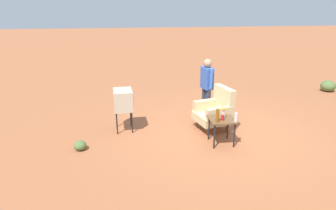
{
  "coord_description": "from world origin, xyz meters",
  "views": [
    {
      "loc": [
        6.63,
        -2.14,
        3.05
      ],
      "look_at": [
        -0.17,
        -1.24,
        0.65
      ],
      "focal_mm": 32.04,
      "sensor_mm": 36.0,
      "label": 1
    }
  ],
  "objects_px": {
    "flower_vase": "(223,112)",
    "tv_on_stand": "(123,100)",
    "armchair": "(216,110)",
    "bottle_tall_amber": "(217,116)",
    "soda_can_red": "(223,117)",
    "side_table": "(222,122)",
    "bottle_short_clear": "(236,117)",
    "person_standing": "(207,85)"
  },
  "relations": [
    {
      "from": "tv_on_stand",
      "to": "bottle_short_clear",
      "type": "relative_size",
      "value": 5.15
    },
    {
      "from": "bottle_tall_amber",
      "to": "bottle_short_clear",
      "type": "xyz_separation_m",
      "value": [
        0.03,
        0.4,
        -0.05
      ]
    },
    {
      "from": "armchair",
      "to": "flower_vase",
      "type": "bearing_deg",
      "value": -5.15
    },
    {
      "from": "bottle_short_clear",
      "to": "flower_vase",
      "type": "xyz_separation_m",
      "value": [
        -0.22,
        -0.21,
        0.05
      ]
    },
    {
      "from": "armchair",
      "to": "bottle_tall_amber",
      "type": "bearing_deg",
      "value": -15.04
    },
    {
      "from": "tv_on_stand",
      "to": "soda_can_red",
      "type": "height_order",
      "value": "tv_on_stand"
    },
    {
      "from": "side_table",
      "to": "soda_can_red",
      "type": "relative_size",
      "value": 4.84
    },
    {
      "from": "side_table",
      "to": "tv_on_stand",
      "type": "bearing_deg",
      "value": -115.59
    },
    {
      "from": "flower_vase",
      "to": "tv_on_stand",
      "type": "bearing_deg",
      "value": -114.95
    },
    {
      "from": "soda_can_red",
      "to": "bottle_short_clear",
      "type": "height_order",
      "value": "bottle_short_clear"
    },
    {
      "from": "bottle_tall_amber",
      "to": "soda_can_red",
      "type": "bearing_deg",
      "value": 122.48
    },
    {
      "from": "person_standing",
      "to": "bottle_tall_amber",
      "type": "bearing_deg",
      "value": -6.49
    },
    {
      "from": "side_table",
      "to": "person_standing",
      "type": "bearing_deg",
      "value": 179.11
    },
    {
      "from": "armchair",
      "to": "bottle_short_clear",
      "type": "xyz_separation_m",
      "value": [
        1.0,
        0.14,
        0.19
      ]
    },
    {
      "from": "bottle_tall_amber",
      "to": "side_table",
      "type": "bearing_deg",
      "value": 135.6
    },
    {
      "from": "person_standing",
      "to": "bottle_short_clear",
      "type": "xyz_separation_m",
      "value": [
        1.7,
        0.21,
        -0.25
      ]
    },
    {
      "from": "bottle_tall_amber",
      "to": "bottle_short_clear",
      "type": "distance_m",
      "value": 0.41
    },
    {
      "from": "bottle_tall_amber",
      "to": "flower_vase",
      "type": "height_order",
      "value": "bottle_tall_amber"
    },
    {
      "from": "tv_on_stand",
      "to": "flower_vase",
      "type": "bearing_deg",
      "value": 65.05
    },
    {
      "from": "armchair",
      "to": "side_table",
      "type": "xyz_separation_m",
      "value": [
        0.79,
        -0.09,
        0.01
      ]
    },
    {
      "from": "armchair",
      "to": "bottle_tall_amber",
      "type": "height_order",
      "value": "armchair"
    },
    {
      "from": "person_standing",
      "to": "soda_can_red",
      "type": "xyz_separation_m",
      "value": [
        1.57,
        -0.04,
        -0.29
      ]
    },
    {
      "from": "armchair",
      "to": "bottle_short_clear",
      "type": "relative_size",
      "value": 5.3
    },
    {
      "from": "soda_can_red",
      "to": "bottle_tall_amber",
      "type": "height_order",
      "value": "bottle_tall_amber"
    },
    {
      "from": "side_table",
      "to": "person_standing",
      "type": "relative_size",
      "value": 0.36
    },
    {
      "from": "person_standing",
      "to": "flower_vase",
      "type": "relative_size",
      "value": 6.19
    },
    {
      "from": "tv_on_stand",
      "to": "bottle_tall_amber",
      "type": "xyz_separation_m",
      "value": [
        1.2,
        1.99,
        -0.04
      ]
    },
    {
      "from": "soda_can_red",
      "to": "tv_on_stand",
      "type": "bearing_deg",
      "value": -117.37
    },
    {
      "from": "person_standing",
      "to": "soda_can_red",
      "type": "bearing_deg",
      "value": -1.47
    },
    {
      "from": "armchair",
      "to": "person_standing",
      "type": "bearing_deg",
      "value": -174.3
    },
    {
      "from": "tv_on_stand",
      "to": "flower_vase",
      "type": "distance_m",
      "value": 2.4
    },
    {
      "from": "person_standing",
      "to": "tv_on_stand",
      "type": "bearing_deg",
      "value": -78.08
    },
    {
      "from": "tv_on_stand",
      "to": "flower_vase",
      "type": "relative_size",
      "value": 3.89
    },
    {
      "from": "soda_can_red",
      "to": "bottle_short_clear",
      "type": "xyz_separation_m",
      "value": [
        0.13,
        0.25,
        0.04
      ]
    },
    {
      "from": "tv_on_stand",
      "to": "bottle_short_clear",
      "type": "distance_m",
      "value": 2.7
    },
    {
      "from": "armchair",
      "to": "side_table",
      "type": "bearing_deg",
      "value": -6.67
    },
    {
      "from": "side_table",
      "to": "person_standing",
      "type": "xyz_separation_m",
      "value": [
        -1.49,
        0.02,
        0.43
      ]
    },
    {
      "from": "soda_can_red",
      "to": "bottle_tall_amber",
      "type": "distance_m",
      "value": 0.2
    },
    {
      "from": "bottle_tall_amber",
      "to": "tv_on_stand",
      "type": "bearing_deg",
      "value": -121.14
    },
    {
      "from": "armchair",
      "to": "bottle_short_clear",
      "type": "height_order",
      "value": "armchair"
    },
    {
      "from": "armchair",
      "to": "soda_can_red",
      "type": "relative_size",
      "value": 8.69
    },
    {
      "from": "flower_vase",
      "to": "person_standing",
      "type": "bearing_deg",
      "value": 179.99
    }
  ]
}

